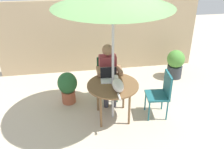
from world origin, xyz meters
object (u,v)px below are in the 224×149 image
potted_plant_by_chair (68,86)px  laptop (109,76)px  patio_table (113,88)px  cat (118,85)px  chair_empty (162,91)px  chair_occupied (107,75)px  potted_plant_near_fence (175,63)px  person_seated (108,71)px

potted_plant_by_chair → laptop: bearing=-29.5°
patio_table → cat: (0.06, -0.15, 0.15)m
chair_empty → cat: bearing=-174.5°
chair_empty → chair_occupied: bearing=138.4°
patio_table → potted_plant_near_fence: size_ratio=1.32×
patio_table → person_seated: (0.00, 0.58, 0.05)m
chair_occupied → potted_plant_by_chair: size_ratio=1.31×
person_seated → potted_plant_near_fence: size_ratio=1.75×
chair_empty → laptop: laptop is taller
person_seated → laptop: size_ratio=3.91×
chair_empty → potted_plant_by_chair: 1.88m
chair_occupied → chair_empty: size_ratio=1.00×
patio_table → chair_empty: chair_empty is taller
person_seated → cat: (0.06, -0.73, 0.10)m
laptop → potted_plant_by_chair: size_ratio=0.46×
chair_occupied → cat: chair_occupied is taller
chair_empty → cat: size_ratio=1.37×
chair_occupied → laptop: size_ratio=2.84×
laptop → potted_plant_near_fence: 2.18m
cat → potted_plant_near_fence: 2.32m
patio_table → chair_empty: size_ratio=1.04×
person_seated → potted_plant_by_chair: (-0.83, 0.06, -0.31)m
chair_empty → potted_plant_by_chair: size_ratio=1.31×
cat → potted_plant_by_chair: (-0.88, 0.80, -0.42)m
chair_empty → laptop: 1.02m
patio_table → potted_plant_by_chair: (-0.83, 0.64, -0.27)m
laptop → potted_plant_by_chair: 0.98m
patio_table → chair_occupied: size_ratio=1.04×
person_seated → cat: bearing=-85.6°
chair_occupied → laptop: (-0.05, -0.54, 0.25)m
laptop → cat: bearing=-73.8°
patio_table → potted_plant_near_fence: patio_table is taller
cat → chair_occupied: bearing=93.6°
patio_table → laptop: 0.24m
laptop → potted_plant_near_fence: bearing=32.4°
chair_occupied → potted_plant_near_fence: bearing=19.2°
chair_occupied → chair_empty: bearing=-41.6°
patio_table → chair_empty: 0.92m
chair_occupied → person_seated: size_ratio=0.72×
person_seated → potted_plant_near_fence: (1.77, 0.77, -0.32)m
person_seated → potted_plant_by_chair: bearing=175.5°
laptop → potted_plant_near_fence: (1.81, 1.15, -0.40)m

